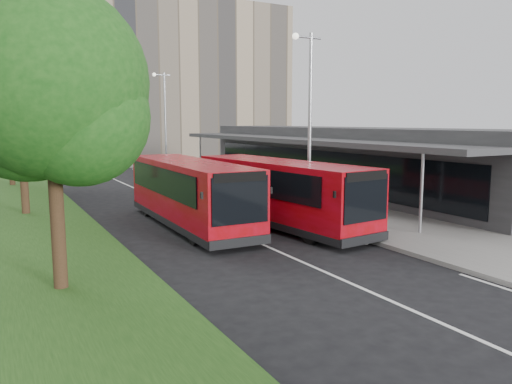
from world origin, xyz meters
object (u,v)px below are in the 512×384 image
Objects in this scene: tree_mid at (19,112)px; litter_bin at (257,183)px; lamp_post_near at (308,113)px; car_far at (53,154)px; car_near at (96,157)px; tree_far at (7,109)px; lamp_post_far at (164,117)px; bollard at (202,173)px; bus_second at (190,193)px; bus_main at (280,193)px; tree_near at (50,95)px.

litter_bin is (12.94, 0.92, -4.16)m from tree_mid.
lamp_post_near is 43.51m from car_far.
car_far is at bearing 141.45° from car_near.
litter_bin is at bearing -91.65° from car_far.
lamp_post_far reaches higher than tree_far.
lamp_post_far is at bearing 100.23° from bollard.
bus_second reaches higher than litter_bin.
car_near is at bearing 84.38° from bus_main.
bus_second is 10.10× the size of litter_bin.
lamp_post_far reaches higher than tree_mid.
tree_near is 0.97× the size of lamp_post_far.
lamp_post_near is at bearing -59.71° from tree_far.
car_near is (-3.92, 29.31, -0.07)m from litter_bin.
lamp_post_near is at bearing 16.21° from bus_main.
bollard reaches higher than car_near.
car_near is at bearing 97.63° from litter_bin.
lamp_post_far reaches higher than car_near.
bus_second reaches higher than car_near.
lamp_post_far is (11.13, 12.95, -0.08)m from tree_mid.
car_near is at bearing 63.68° from tree_far.
lamp_post_far is 17.89m from car_near.
tree_mid is 36.50m from car_far.
bus_main is 38.06m from car_near.
bollard is at bearing 58.40° from tree_near.
tree_far is 2.16× the size of car_far.
tree_near is 6.77× the size of bollard.
tree_near reaches higher than car_near.
bollard is at bearing 73.62° from bus_main.
tree_far is 2.41× the size of car_near.
tree_near reaches higher than bus_main.
bus_second is at bearing -114.28° from bollard.
bus_second is at bearing -105.39° from lamp_post_far.
lamp_post_near is at bearing -90.00° from lamp_post_far.
car_near is (9.01, 30.22, -4.23)m from tree_mid.
bus_main is 43.88m from car_far.
car_far reaches higher than litter_bin.
bus_main is at bearing -112.93° from litter_bin.
bollard is (0.96, 14.69, -3.99)m from lamp_post_near.
car_far is (-3.70, 5.65, 0.04)m from car_near.
lamp_post_near is 8.30× the size of litter_bin.
tree_far is 22.19m from bus_main.
car_far is (-5.82, 22.92, -4.11)m from lamp_post_far.
car_far is (-7.63, 34.96, -0.02)m from litter_bin.
lamp_post_far is 24.01m from car_far.
tree_near is 1.04× the size of tree_mid.
lamp_post_far is 12.83m from litter_bin.
tree_far is 1.00× the size of lamp_post_far.
lamp_post_near reaches higher than tree_mid.
bus_main is (9.24, -19.82, -3.75)m from tree_far.
car_near is at bearing 93.25° from lamp_post_near.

